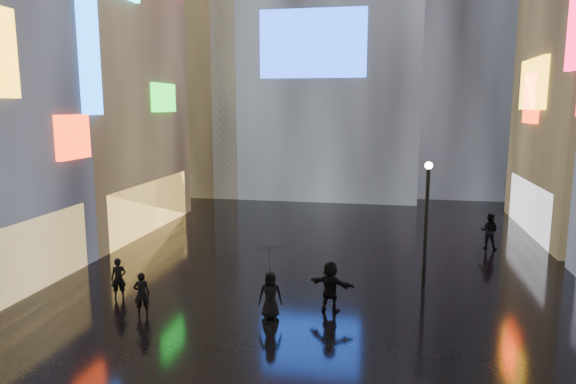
# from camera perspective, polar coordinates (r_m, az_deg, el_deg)

# --- Properties ---
(ground) EXTENTS (140.00, 140.00, 0.00)m
(ground) POSITION_cam_1_polar(r_m,az_deg,el_deg) (23.38, 3.80, -8.95)
(ground) COLOR black
(ground) RESTS_ON ground
(building_left_far) EXTENTS (10.28, 12.00, 22.00)m
(building_left_far) POSITION_cam_1_polar(r_m,az_deg,el_deg) (33.88, -23.39, 14.82)
(building_left_far) COLOR black
(building_left_far) RESTS_ON ground
(tower_flank_left) EXTENTS (10.00, 10.00, 26.00)m
(tower_flank_left) POSITION_cam_1_polar(r_m,az_deg,el_deg) (47.42, -10.11, 16.14)
(tower_flank_left) COLOR black
(tower_flank_left) RESTS_ON ground
(lamp_far) EXTENTS (0.30, 0.30, 5.20)m
(lamp_far) POSITION_cam_1_polar(r_m,az_deg,el_deg) (21.66, 15.12, -2.68)
(lamp_far) COLOR black
(lamp_far) RESTS_ON ground
(pedestrian_4) EXTENTS (0.93, 0.71, 1.69)m
(pedestrian_4) POSITION_cam_1_polar(r_m,az_deg,el_deg) (18.36, -1.98, -11.39)
(pedestrian_4) COLOR black
(pedestrian_4) RESTS_ON ground
(pedestrian_5) EXTENTS (1.81, 1.02, 1.86)m
(pedestrian_5) POSITION_cam_1_polar(r_m,az_deg,el_deg) (19.00, 4.73, -10.41)
(pedestrian_5) COLOR black
(pedestrian_5) RESTS_ON ground
(pedestrian_6) EXTENTS (0.68, 0.56, 1.59)m
(pedestrian_6) POSITION_cam_1_polar(r_m,az_deg,el_deg) (21.20, -18.30, -9.13)
(pedestrian_6) COLOR black
(pedestrian_6) RESTS_ON ground
(pedestrian_7) EXTENTS (1.10, 0.98, 1.87)m
(pedestrian_7) POSITION_cam_1_polar(r_m,az_deg,el_deg) (28.93, 21.46, -4.07)
(pedestrian_7) COLOR black
(pedestrian_7) RESTS_ON ground
(umbrella_2) EXTENTS (1.50, 1.50, 0.97)m
(umbrella_2) POSITION_cam_1_polar(r_m,az_deg,el_deg) (17.93, -2.01, -7.43)
(umbrella_2) COLOR black
(umbrella_2) RESTS_ON pedestrian_4
(pedestrian_8) EXTENTS (0.67, 0.56, 1.57)m
(pedestrian_8) POSITION_cam_1_polar(r_m,az_deg,el_deg) (19.37, -15.94, -10.82)
(pedestrian_8) COLOR black
(pedestrian_8) RESTS_ON ground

